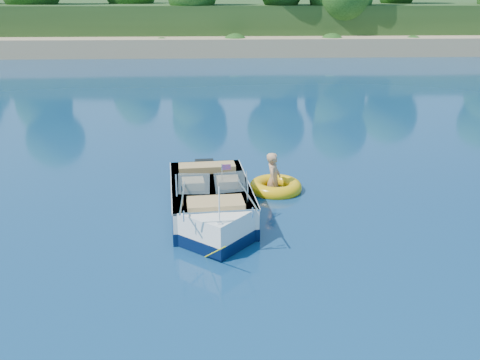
% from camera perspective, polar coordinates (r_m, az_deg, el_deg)
% --- Properties ---
extents(ground, '(160.00, 160.00, 0.00)m').
position_cam_1_polar(ground, '(12.00, 4.68, -7.43)').
color(ground, '#0B264F').
rests_on(ground, ground).
extents(shoreline, '(170.00, 59.00, 6.00)m').
position_cam_1_polar(shoreline, '(74.49, -1.63, 16.39)').
color(shoreline, tan).
rests_on(shoreline, ground).
extents(motorboat, '(2.29, 5.54, 1.84)m').
position_cam_1_polar(motorboat, '(13.40, -3.06, -2.68)').
color(motorboat, white).
rests_on(motorboat, ground).
extents(tow_tube, '(1.82, 1.82, 0.40)m').
position_cam_1_polar(tow_tube, '(15.32, 3.80, -0.76)').
color(tow_tube, '#E7A90A').
rests_on(tow_tube, ground).
extents(boy, '(0.58, 0.96, 1.76)m').
position_cam_1_polar(boy, '(15.40, 3.58, -1.06)').
color(boy, tan).
rests_on(boy, ground).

